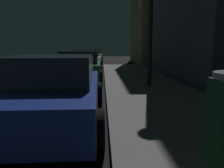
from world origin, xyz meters
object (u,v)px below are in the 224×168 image
car_green (80,66)px  car_blue (53,90)px  car_yellow_cab (92,56)px  car_white (88,60)px

car_green → car_blue: bearing=-90.0°
car_blue → car_green: (-0.00, 6.06, -0.00)m
car_yellow_cab → car_green: bearing=-90.0°
car_white → car_yellow_cab: (0.00, 6.78, 0.01)m
car_white → car_green: bearing=-90.0°
car_green → car_white: size_ratio=0.97×
car_green → car_yellow_cab: 12.41m
car_yellow_cab → car_white: bearing=-90.0°
car_green → car_white: same height
car_green → car_white: (-0.00, 5.63, 0.00)m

